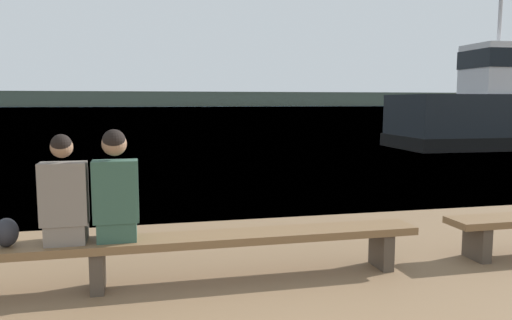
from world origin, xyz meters
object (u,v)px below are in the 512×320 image
at_px(person_left, 64,197).
at_px(shopping_bag, 6,233).
at_px(person_right, 116,191).
at_px(tugboat_red, 494,115).
at_px(bench_main, 97,250).

relative_size(person_left, shopping_bag, 3.89).
relative_size(person_left, person_right, 0.96).
bearing_deg(tugboat_red, bench_main, 132.94).
xyz_separation_m(bench_main, person_right, (0.18, -0.00, 0.55)).
xyz_separation_m(person_left, shopping_bag, (-0.50, 0.01, -0.30)).
bearing_deg(bench_main, shopping_bag, 178.85).
height_order(bench_main, person_right, person_right).
distance_m(shopping_bag, tugboat_red, 18.41).
distance_m(bench_main, shopping_bag, 0.79).
height_order(person_left, shopping_bag, person_left).
relative_size(person_right, shopping_bag, 4.03).
distance_m(person_left, person_right, 0.45).
xyz_separation_m(person_left, tugboat_red, (13.69, 11.73, 0.34)).
height_order(shopping_bag, tugboat_red, tugboat_red).
bearing_deg(bench_main, person_left, 179.88).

